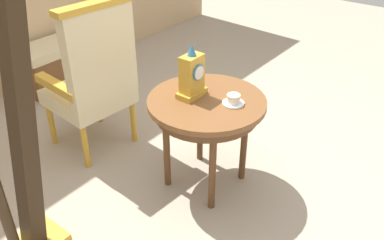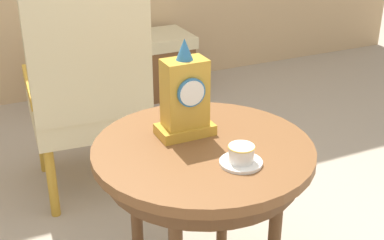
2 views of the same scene
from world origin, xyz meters
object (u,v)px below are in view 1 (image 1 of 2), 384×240
object	(u,v)px
teacup_left	(233,100)
harp	(14,150)
side_table	(206,110)
mantel_clock	(191,76)
window_bench	(66,61)
armchair	(94,77)

from	to	relation	value
teacup_left	harp	xyz separation A→B (m)	(-1.09, 0.55, 0.01)
side_table	teacup_left	size ratio (longest dim) A/B	5.51
harp	mantel_clock	bearing A→B (deg)	-16.30
harp	teacup_left	bearing A→B (deg)	-27.01
mantel_clock	window_bench	size ratio (longest dim) A/B	0.36
mantel_clock	harp	world-z (taller)	harp
teacup_left	window_bench	distance (m)	2.22
armchair	harp	size ratio (longest dim) A/B	0.67
mantel_clock	side_table	bearing A→B (deg)	-76.79
harp	armchair	bearing A→B (deg)	27.74
side_table	armchair	bearing A→B (deg)	100.32
side_table	teacup_left	distance (m)	0.20
side_table	mantel_clock	size ratio (longest dim) A/B	2.18
side_table	harp	bearing A→B (deg)	159.12
window_bench	harp	bearing A→B (deg)	-132.01
mantel_clock	window_bench	xyz separation A→B (m)	(0.42, 1.89, -0.55)
teacup_left	armchair	xyz separation A→B (m)	(-0.21, 1.02, -0.07)
teacup_left	harp	bearing A→B (deg)	152.99
armchair	window_bench	world-z (taller)	armchair
harp	window_bench	bearing A→B (deg)	47.99
side_table	mantel_clock	bearing A→B (deg)	103.21
teacup_left	mantel_clock	size ratio (longest dim) A/B	0.40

